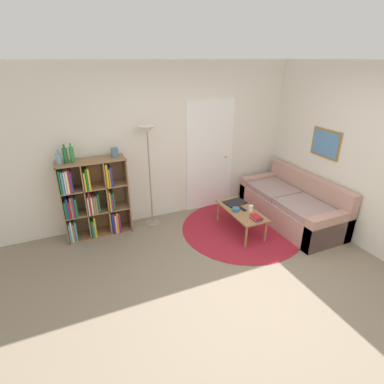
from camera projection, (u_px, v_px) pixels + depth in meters
name	position (u px, v px, depth m)	size (l,w,h in m)	color
ground_plane	(247.00, 291.00, 3.67)	(14.00, 14.00, 0.00)	gray
wall_back	(179.00, 143.00, 5.09)	(7.18, 0.11, 2.60)	silver
wall_right	(324.00, 146.00, 4.87)	(0.08, 5.29, 2.60)	silver
rug	(241.00, 228.00, 5.01)	(1.99, 1.99, 0.01)	maroon
bookshelf	(92.00, 200.00, 4.63)	(0.99, 0.34, 1.24)	#936B47
floor_lamp	(148.00, 145.00, 4.61)	(0.27, 0.27, 1.68)	gray
couch	(293.00, 206.00, 5.18)	(0.86, 1.88, 0.80)	tan
coffee_table	(241.00, 212.00, 4.83)	(0.43, 0.96, 0.38)	#996B42
laptop	(235.00, 202.00, 5.04)	(0.38, 0.29, 0.02)	black
bowl	(236.00, 209.00, 4.77)	(0.12, 0.12, 0.05)	teal
book_stack_on_table	(256.00, 217.00, 4.53)	(0.13, 0.19, 0.06)	#B21E23
cup	(251.00, 208.00, 4.77)	(0.07, 0.07, 0.09)	white
remote	(242.00, 209.00, 4.82)	(0.06, 0.16, 0.02)	black
bottle_left	(59.00, 159.00, 4.18)	(0.07, 0.07, 0.20)	#6B93A3
bottle_middle	(65.00, 155.00, 4.23)	(0.07, 0.07, 0.27)	#236633
bottle_right	(72.00, 154.00, 4.26)	(0.06, 0.06, 0.28)	#2D8438
vase_on_shelf	(115.00, 153.00, 4.49)	(0.11, 0.11, 0.15)	slate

